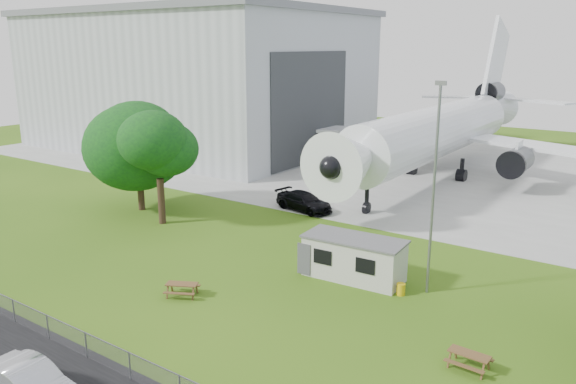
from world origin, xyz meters
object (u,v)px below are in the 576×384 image
Objects in this scene: hangar at (197,78)px; site_cabin at (354,258)px; airliner at (442,128)px; picnic_west at (182,296)px; picnic_east at (468,368)px.

hangar is 52.22m from site_cabin.
picnic_west is (-1.16, -38.12, -5.27)m from airliner.
hangar is 36.21m from airliner.
airliner is 39.47m from picnic_east.
hangar is at bearing 179.78° from airliner.
airliner is at bearing -0.22° from hangar.
site_cabin is 3.79× the size of picnic_east.
airliner is at bearing 100.68° from site_cabin.
airliner is (35.97, -0.14, -4.14)m from hangar.
picnic_east is (50.66, -36.39, -9.41)m from hangar.
site_cabin is at bearing -79.32° from airliner.
hangar is at bearing 143.89° from site_cabin.
picnic_east is at bearing -33.68° from site_cabin.
picnic_west is at bearing -131.16° from site_cabin.
airliner reaches higher than site_cabin.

